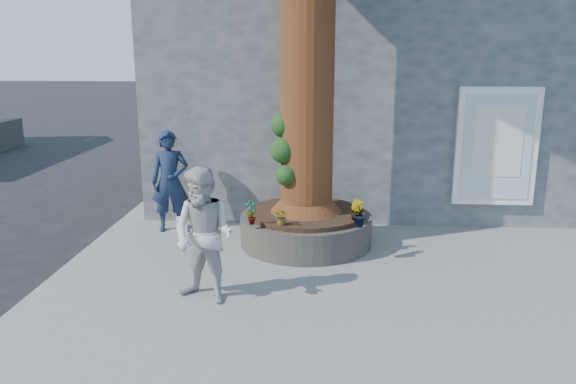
{
  "coord_description": "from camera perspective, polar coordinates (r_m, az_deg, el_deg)",
  "views": [
    {
      "loc": [
        1.1,
        -7.42,
        3.42
      ],
      "look_at": [
        0.54,
        1.22,
        1.25
      ],
      "focal_mm": 35.0,
      "sensor_mm": 36.0,
      "label": 1
    }
  ],
  "objects": [
    {
      "name": "planter",
      "position": [
        9.89,
        1.83,
        -3.63
      ],
      "size": [
        2.3,
        2.3,
        0.6
      ],
      "color": "black",
      "rests_on": "pavement"
    },
    {
      "name": "plant_b",
      "position": [
        8.94,
        7.12,
        -2.17
      ],
      "size": [
        0.33,
        0.33,
        0.43
      ],
      "primitive_type": "imported",
      "rotation": [
        0.0,
        0.0,
        2.5
      ],
      "color": "gray",
      "rests_on": "planter"
    },
    {
      "name": "yellow_line",
      "position": [
        9.99,
        -21.23,
        -6.93
      ],
      "size": [
        0.1,
        30.0,
        0.01
      ],
      "primitive_type": "cube",
      "color": "yellow",
      "rests_on": "ground"
    },
    {
      "name": "stone_shop",
      "position": [
        14.69,
        9.46,
        12.85
      ],
      "size": [
        10.3,
        8.3,
        6.3
      ],
      "color": "#4E5153",
      "rests_on": "ground"
    },
    {
      "name": "woman",
      "position": [
        7.56,
        -8.53,
        -4.42
      ],
      "size": [
        1.1,
        0.99,
        1.84
      ],
      "primitive_type": "imported",
      "rotation": [
        0.0,
        0.0,
        -0.39
      ],
      "color": "#B2AEAA",
      "rests_on": "pavement"
    },
    {
      "name": "pavement",
      "position": [
        9.08,
        6.05,
        -7.74
      ],
      "size": [
        9.0,
        8.0,
        0.12
      ],
      "primitive_type": "cube",
      "color": "slate",
      "rests_on": "ground"
    },
    {
      "name": "ground",
      "position": [
        8.25,
        -4.34,
        -10.47
      ],
      "size": [
        120.0,
        120.0,
        0.0
      ],
      "primitive_type": "plane",
      "color": "black",
      "rests_on": "ground"
    },
    {
      "name": "plant_a",
      "position": [
        9.0,
        -3.75,
        -2.09
      ],
      "size": [
        0.25,
        0.25,
        0.4
      ],
      "primitive_type": "imported",
      "rotation": [
        0.0,
        0.0,
        0.73
      ],
      "color": "gray",
      "rests_on": "planter"
    },
    {
      "name": "plant_d",
      "position": [
        8.97,
        -0.59,
        -2.54
      ],
      "size": [
        0.32,
        0.32,
        0.27
      ],
      "primitive_type": "imported",
      "rotation": [
        0.0,
        0.0,
        5.64
      ],
      "color": "gray",
      "rests_on": "planter"
    },
    {
      "name": "man",
      "position": [
        10.69,
        -11.9,
        1.06
      ],
      "size": [
        0.76,
        0.56,
        1.9
      ],
      "primitive_type": "imported",
      "rotation": [
        0.0,
        0.0,
        0.17
      ],
      "color": "#16233D",
      "rests_on": "pavement"
    },
    {
      "name": "plant_c",
      "position": [
        9.3,
        6.99,
        -1.73
      ],
      "size": [
        0.25,
        0.25,
        0.37
      ],
      "primitive_type": "imported",
      "rotation": [
        0.0,
        0.0,
        3.41
      ],
      "color": "gray",
      "rests_on": "planter"
    },
    {
      "name": "shopping_bag",
      "position": [
        10.77,
        -10.74,
        -3.25
      ],
      "size": [
        0.21,
        0.15,
        0.28
      ],
      "primitive_type": "cube",
      "rotation": [
        0.0,
        0.0,
        0.14
      ],
      "color": "white",
      "rests_on": "pavement"
    }
  ]
}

